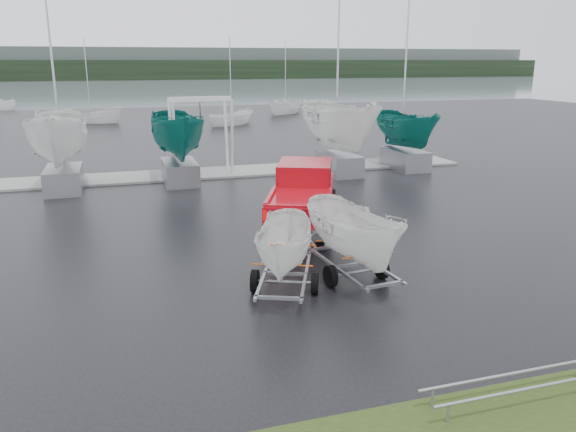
{
  "coord_description": "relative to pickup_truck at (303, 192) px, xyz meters",
  "views": [
    {
      "loc": [
        -4.23,
        -16.86,
        5.96
      ],
      "look_at": [
        0.8,
        -0.51,
        1.2
      ],
      "focal_mm": 35.0,
      "sensor_mm": 36.0,
      "label": 1
    }
  ],
  "objects": [
    {
      "name": "ground_plane",
      "position": [
        -2.43,
        -2.82,
        -1.12
      ],
      "size": [
        120.0,
        120.0,
        0.0
      ],
      "primitive_type": "plane",
      "color": "black",
      "rests_on": "ground"
    },
    {
      "name": "lake",
      "position": [
        -2.43,
        97.18,
        -1.13
      ],
      "size": [
        300.0,
        300.0,
        0.0
      ],
      "primitive_type": "plane",
      "color": "gray",
      "rests_on": "ground"
    },
    {
      "name": "dock",
      "position": [
        -2.43,
        10.18,
        -1.07
      ],
      "size": [
        30.0,
        3.0,
        0.12
      ],
      "primitive_type": "cube",
      "color": "gray",
      "rests_on": "ground"
    },
    {
      "name": "treeline",
      "position": [
        -2.43,
        167.18,
        1.88
      ],
      "size": [
        300.0,
        8.0,
        6.0
      ],
      "primitive_type": "cube",
      "color": "black",
      "rests_on": "ground"
    },
    {
      "name": "far_hill",
      "position": [
        -2.43,
        175.18,
        3.88
      ],
      "size": [
        300.0,
        6.0,
        10.0
      ],
      "primitive_type": "cube",
      "color": "#4C5651",
      "rests_on": "ground"
    },
    {
      "name": "pickup_truck",
      "position": [
        0.0,
        0.0,
        0.0
      ],
      "size": [
        4.51,
        6.8,
        2.15
      ],
      "rotation": [
        0.0,
        0.0,
        -0.4
      ],
      "color": "#A00812",
      "rests_on": "ground"
    },
    {
      "name": "trailer_hitched",
      "position": [
        -2.6,
        -6.24,
        1.21
      ],
      "size": [
        2.48,
        3.78,
        4.27
      ],
      "rotation": [
        0.0,
        0.0,
        -0.4
      ],
      "color": "gray",
      "rests_on": "ground"
    },
    {
      "name": "trailer_parked",
      "position": [
        -0.59,
        -6.13,
        1.55
      ],
      "size": [
        1.83,
        3.69,
        4.92
      ],
      "rotation": [
        0.0,
        0.0,
        0.09
      ],
      "color": "gray",
      "rests_on": "ground"
    },
    {
      "name": "boat_hoist",
      "position": [
        -2.31,
        10.18,
        1.55
      ],
      "size": [
        3.3,
        2.18,
        4.12
      ],
      "color": "silver",
      "rests_on": "ground"
    },
    {
      "name": "keelboat_0",
      "position": [
        -9.15,
        8.18,
        3.09
      ],
      "size": [
        2.64,
        3.2,
        10.82
      ],
      "color": "gray",
      "rests_on": "ground"
    },
    {
      "name": "keelboat_1",
      "position": [
        -3.72,
        8.38,
        2.81
      ],
      "size": [
        2.48,
        3.2,
        7.69
      ],
      "color": "gray",
      "rests_on": "ground"
    },
    {
      "name": "keelboat_2",
      "position": [
        4.8,
        8.18,
        3.48
      ],
      "size": [
        2.89,
        3.2,
        11.07
      ],
      "color": "gray",
      "rests_on": "ground"
    },
    {
      "name": "keelboat_3",
      "position": [
        8.93,
        8.49,
        2.29
      ],
      "size": [
        2.17,
        3.2,
        10.33
      ],
      "color": "gray",
      "rests_on": "ground"
    },
    {
      "name": "moored_boat_1",
      "position": [
        -8.84,
        39.32,
        -1.12
      ],
      "size": [
        3.32,
        3.28,
        11.27
      ],
      "rotation": [
        0.0,
        0.0,
        1.15
      ],
      "color": "silver",
      "rests_on": "ground"
    },
    {
      "name": "moored_boat_2",
      "position": [
        4.04,
        33.44,
        -1.11
      ],
      "size": [
        3.04,
        3.03,
        10.86
      ],
      "rotation": [
        0.0,
        0.0,
        2.19
      ],
      "color": "silver",
      "rests_on": "ground"
    },
    {
      "name": "moored_boat_3",
      "position": [
        12.39,
        43.29,
        -1.12
      ],
      "size": [
        3.74,
        3.75,
        11.49
      ],
      "rotation": [
        0.0,
        0.0,
        5.58
      ],
      "color": "silver",
      "rests_on": "ground"
    },
    {
      "name": "moored_boat_4",
      "position": [
        -20.51,
        60.29,
        -1.11
      ],
      "size": [
        3.04,
        3.04,
        10.82
      ],
      "rotation": [
        0.0,
        0.0,
        3.9
      ],
      "color": "silver",
      "rests_on": "ground"
    }
  ]
}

